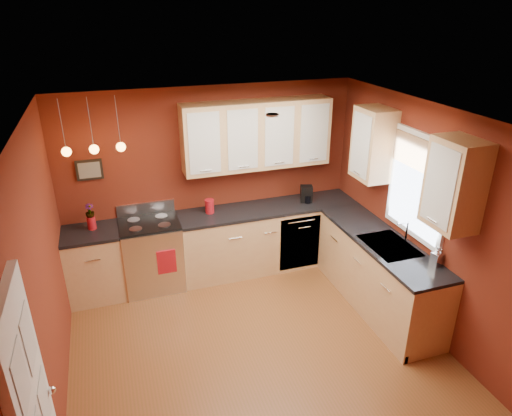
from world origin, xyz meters
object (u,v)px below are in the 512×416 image
object	(u,v)px
sink	(389,247)
soap_pump	(437,256)
red_canister	(210,206)
gas_range	(152,254)
coffee_maker	(307,195)

from	to	relation	value
sink	soap_pump	distance (m)	0.59
red_canister	gas_range	bearing A→B (deg)	-175.38
gas_range	sink	xyz separation A→B (m)	(2.62, -1.50, 0.43)
coffee_maker	gas_range	bearing A→B (deg)	-163.16
red_canister	soap_pump	distance (m)	2.92
gas_range	red_canister	distance (m)	1.00
gas_range	coffee_maker	bearing A→B (deg)	-0.14
gas_range	soap_pump	size ratio (longest dim) A/B	5.11
gas_range	red_canister	bearing A→B (deg)	4.62
red_canister	soap_pump	world-z (taller)	soap_pump
sink	coffee_maker	size ratio (longest dim) A/B	2.95
sink	coffee_maker	distance (m)	1.55
gas_range	coffee_maker	distance (m)	2.30
gas_range	sink	world-z (taller)	sink
sink	coffee_maker	bearing A→B (deg)	104.87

